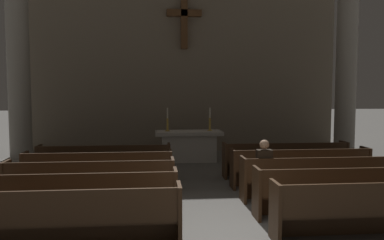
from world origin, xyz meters
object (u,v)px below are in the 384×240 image
Objects in this scene: pew_left_row_3 at (91,183)px; pew_right_row_3 at (319,178)px; column_right_second at (347,49)px; candlestick_left at (167,123)px; pew_right_row_1 at (378,209)px; pew_left_row_5 at (105,163)px; pew_left_row_1 at (66,219)px; pew_right_row_4 at (300,168)px; pew_left_row_4 at (99,171)px; lone_worshipper at (263,169)px; pew_left_row_2 at (81,198)px; altar at (189,145)px; column_left_second at (18,45)px; pew_right_row_2 at (344,191)px; candlestick_right at (210,123)px; pew_right_row_5 at (285,159)px.

pew_left_row_3 is 4.81m from pew_right_row_3.
pew_left_row_3 is 9.65m from column_right_second.
pew_right_row_1 is at bearing -66.10° from candlestick_left.
pew_left_row_1 is at bearing -90.00° from pew_left_row_5.
pew_left_row_1 is 5.85m from pew_right_row_4.
pew_left_row_4 is at bearing -90.00° from pew_left_row_5.
pew_left_row_5 is at bearing 148.63° from lone_worshipper.
pew_left_row_4 is 9.15m from column_right_second.
pew_left_row_2 is 6.37m from altar.
pew_right_row_2 is at bearing -37.17° from column_left_second.
lone_worshipper reaches higher than pew_left_row_3.
candlestick_right is (-4.63, 0.04, -2.48)m from column_right_second.
column_right_second is at bearing 0.00° from column_left_second.
pew_right_row_5 is (0.00, 4.44, 0.00)m from pew_right_row_1.
pew_right_row_4 is 1.11m from pew_right_row_5.
pew_left_row_4 is 4.88m from candlestick_right.
column_left_second is 5.25m from candlestick_left.
pew_right_row_5 is 1.54× the size of altar.
pew_left_row_3 is at bearing -148.43° from column_right_second.
candlestick_right is at bearing 66.10° from pew_left_row_1.
candlestick_left is at bearing -180.00° from altar.
column_left_second reaches higher than pew_right_row_2.
lone_worshipper reaches higher than altar.
column_right_second reaches higher than pew_left_row_5.
candlestick_left is at bearing 180.00° from candlestick_right.
candlestick_left is (1.71, 3.68, 0.78)m from pew_left_row_4.
pew_right_row_3 is at bearing 24.78° from pew_left_row_1.
pew_right_row_3 is at bearing -13.00° from pew_left_row_4.
column_left_second reaches higher than altar.
pew_right_row_4 is 1.54× the size of altar.
pew_left_row_5 is 1.00× the size of pew_right_row_5.
pew_left_row_2 is 3.77m from lone_worshipper.
altar is (-2.41, 2.57, 0.06)m from pew_right_row_5.
pew_left_row_5 and pew_right_row_5 have the same top height.
pew_left_row_4 is at bearing -167.00° from pew_right_row_5.
pew_left_row_5 is 5.06m from column_left_second.
pew_right_row_1 is 1.00× the size of pew_right_row_3.
altar is at bearing 46.85° from pew_left_row_5.
pew_left_row_1 and pew_right_row_3 have the same top height.
candlestick_left reaches higher than pew_left_row_3.
pew_right_row_2 is 1.00× the size of pew_right_row_3.
pew_right_row_3 is 2.56× the size of lone_worshipper.
lone_worshipper is (3.58, 2.26, 0.22)m from pew_left_row_1.
lone_worshipper is at bearing -119.41° from pew_right_row_5.
pew_right_row_1 is 7.71m from candlestick_left.
column_left_second reaches higher than pew_right_row_1.
pew_left_row_3 is 3.59m from lone_worshipper.
candlestick_left is at bearing 0.44° from column_left_second.
pew_right_row_1 is at bearing -76.32° from candlestick_right.
pew_left_row_2 is 6.71m from candlestick_right.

